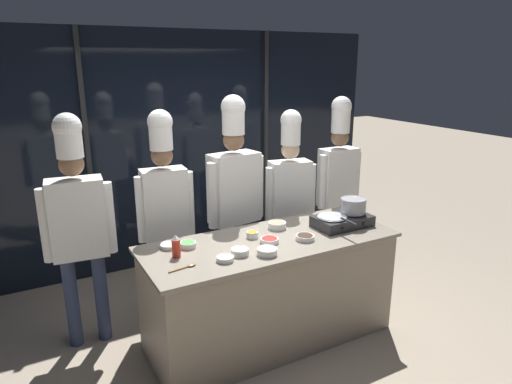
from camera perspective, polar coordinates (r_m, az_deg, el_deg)
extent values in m
plane|color=gray|center=(4.25, 1.71, -17.67)|extent=(24.00, 24.00, 0.00)
cube|color=black|center=(5.45, -9.00, 5.25)|extent=(5.09, 0.04, 2.70)
cube|color=#232326|center=(5.14, -20.20, 3.79)|extent=(0.05, 0.05, 2.70)
cube|color=#232326|center=(5.86, 1.18, 6.21)|extent=(0.05, 0.05, 2.70)
cube|color=gray|center=(4.02, 1.76, -12.34)|extent=(2.08, 0.79, 0.90)
cube|color=gray|center=(3.82, 1.82, -6.19)|extent=(2.15, 0.83, 0.03)
cube|color=#28282B|center=(4.17, 10.73, -3.58)|extent=(0.51, 0.30, 0.10)
cylinder|color=black|center=(4.08, 9.49, -3.16)|extent=(0.20, 0.20, 0.01)
cylinder|color=black|center=(3.98, 10.89, -4.56)|extent=(0.03, 0.01, 0.03)
cylinder|color=black|center=(4.22, 12.00, -2.62)|extent=(0.20, 0.20, 0.01)
cylinder|color=black|center=(4.13, 13.42, -3.95)|extent=(0.03, 0.01, 0.03)
cylinder|color=#ADAFB5|center=(4.08, 9.50, -3.02)|extent=(0.25, 0.25, 0.01)
cone|color=#ADAFB5|center=(4.07, 9.51, -2.83)|extent=(0.26, 0.26, 0.04)
cylinder|color=black|center=(3.91, 11.53, -3.64)|extent=(0.02, 0.20, 0.02)
cylinder|color=#93969B|center=(4.20, 12.06, -1.69)|extent=(0.23, 0.23, 0.13)
torus|color=#93969B|center=(4.18, 12.11, -0.84)|extent=(0.23, 0.23, 0.01)
torus|color=#93969B|center=(4.11, 10.77, -1.41)|extent=(0.01, 0.05, 0.05)
torus|color=#93969B|center=(4.27, 13.37, -0.90)|extent=(0.01, 0.05, 0.05)
cylinder|color=red|center=(3.52, -9.95, -6.93)|extent=(0.07, 0.07, 0.14)
cone|color=white|center=(3.49, -10.02, -5.58)|extent=(0.06, 0.06, 0.04)
cylinder|color=white|center=(3.75, 1.69, -6.08)|extent=(0.15, 0.15, 0.04)
torus|color=white|center=(3.74, 1.69, -5.83)|extent=(0.16, 0.16, 0.01)
cylinder|color=red|center=(3.74, 1.69, -5.94)|extent=(0.13, 0.13, 0.02)
cylinder|color=white|center=(3.84, -0.46, -5.36)|extent=(0.10, 0.10, 0.05)
torus|color=white|center=(3.84, -0.46, -5.01)|extent=(0.10, 0.10, 0.01)
cylinder|color=orange|center=(3.84, -0.46, -5.18)|extent=(0.08, 0.08, 0.03)
cylinder|color=white|center=(4.05, 2.66, -4.19)|extent=(0.16, 0.16, 0.05)
torus|color=white|center=(4.04, 2.67, -3.83)|extent=(0.16, 0.16, 0.01)
cylinder|color=#9E896B|center=(4.05, 2.66, -4.00)|extent=(0.13, 0.13, 0.03)
cylinder|color=white|center=(3.52, -2.03, -7.50)|extent=(0.14, 0.14, 0.05)
torus|color=white|center=(3.52, -2.03, -7.15)|extent=(0.14, 0.14, 0.01)
cylinder|color=#EAA893|center=(3.52, -2.03, -7.31)|extent=(0.11, 0.11, 0.03)
cylinder|color=white|center=(3.70, -8.50, -6.56)|extent=(0.13, 0.13, 0.04)
torus|color=white|center=(3.69, -8.51, -6.26)|extent=(0.13, 0.13, 0.01)
cylinder|color=#4C9E47|center=(3.69, -8.51, -6.39)|extent=(0.11, 0.11, 0.02)
cylinder|color=white|center=(3.43, -3.88, -8.35)|extent=(0.13, 0.13, 0.03)
torus|color=white|center=(3.42, -3.88, -8.10)|extent=(0.13, 0.13, 0.01)
cylinder|color=beige|center=(3.43, -3.88, -8.21)|extent=(0.11, 0.11, 0.02)
cylinder|color=white|center=(3.82, 6.15, -5.70)|extent=(0.16, 0.16, 0.04)
torus|color=white|center=(3.82, 6.16, -5.44)|extent=(0.16, 0.16, 0.01)
cylinder|color=#382319|center=(3.82, 6.15, -5.55)|extent=(0.13, 0.13, 0.02)
cylinder|color=white|center=(3.71, -10.81, -6.64)|extent=(0.14, 0.14, 0.03)
torus|color=white|center=(3.71, -10.83, -6.43)|extent=(0.15, 0.15, 0.01)
cylinder|color=silver|center=(3.71, -10.82, -6.52)|extent=(0.12, 0.12, 0.02)
cylinder|color=white|center=(3.52, 1.40, -7.47)|extent=(0.16, 0.16, 0.05)
torus|color=white|center=(3.51, 1.40, -7.10)|extent=(0.16, 0.16, 0.01)
cylinder|color=silver|center=(3.52, 1.40, -7.28)|extent=(0.13, 0.13, 0.03)
cube|color=olive|center=(3.33, -9.73, -9.54)|extent=(0.15, 0.04, 0.01)
ellipsoid|color=olive|center=(3.38, -8.07, -9.02)|extent=(0.08, 0.05, 0.02)
cylinder|color=#2D3856|center=(4.25, -18.74, -12.26)|extent=(0.11, 0.11, 0.81)
cylinder|color=#2D3856|center=(4.25, -22.00, -12.62)|extent=(0.11, 0.11, 0.81)
cube|color=white|center=(3.96, -21.40, -3.08)|extent=(0.45, 0.27, 0.65)
cylinder|color=white|center=(3.94, -17.86, -3.08)|extent=(0.09, 0.09, 0.60)
cylinder|color=white|center=(3.94, -24.86, -3.85)|extent=(0.09, 0.09, 0.60)
sphere|color=brown|center=(3.85, -22.09, 3.23)|extent=(0.19, 0.19, 0.19)
cylinder|color=white|center=(3.82, -22.36, 5.75)|extent=(0.20, 0.20, 0.24)
sphere|color=white|center=(3.80, -22.56, 7.52)|extent=(0.22, 0.22, 0.22)
cylinder|color=#232326|center=(4.47, -9.44, -10.16)|extent=(0.10, 0.10, 0.80)
cylinder|color=#232326|center=(4.43, -12.20, -10.61)|extent=(0.10, 0.10, 0.80)
cube|color=white|center=(4.18, -11.33, -1.48)|extent=(0.41, 0.23, 0.65)
cylinder|color=white|center=(4.21, -8.29, -1.40)|extent=(0.08, 0.08, 0.60)
cylinder|color=white|center=(4.11, -14.21, -2.17)|extent=(0.08, 0.08, 0.60)
sphere|color=brown|center=(4.07, -11.68, 4.47)|extent=(0.19, 0.19, 0.19)
cylinder|color=white|center=(4.03, -11.82, 6.87)|extent=(0.20, 0.20, 0.24)
sphere|color=white|center=(4.02, -11.92, 8.57)|extent=(0.22, 0.22, 0.22)
cylinder|color=#2D3856|center=(4.73, -1.29, -8.14)|extent=(0.12, 0.12, 0.84)
cylinder|color=#2D3856|center=(4.59, -3.97, -8.94)|extent=(0.12, 0.12, 0.84)
cube|color=white|center=(4.39, -2.74, 0.50)|extent=(0.51, 0.31, 0.68)
cylinder|color=white|center=(4.52, 0.32, 0.70)|extent=(0.10, 0.10, 0.63)
cylinder|color=white|center=(4.23, -5.41, -0.48)|extent=(0.10, 0.10, 0.63)
sphere|color=brown|center=(4.29, -2.82, 6.48)|extent=(0.20, 0.20, 0.20)
cylinder|color=white|center=(4.26, -2.85, 8.88)|extent=(0.21, 0.21, 0.25)
sphere|color=white|center=(4.25, -2.88, 10.56)|extent=(0.23, 0.23, 0.23)
cylinder|color=#2D3856|center=(4.94, 5.26, -7.51)|extent=(0.11, 0.11, 0.77)
cylinder|color=#2D3856|center=(4.86, 2.80, -7.89)|extent=(0.11, 0.11, 0.77)
cube|color=white|center=(4.66, 4.21, 0.14)|extent=(0.44, 0.28, 0.62)
cylinder|color=white|center=(4.73, 6.93, 0.10)|extent=(0.08, 0.08, 0.57)
cylinder|color=white|center=(4.55, 1.70, -0.44)|extent=(0.08, 0.08, 0.57)
sphere|color=beige|center=(4.56, 4.32, 5.28)|extent=(0.18, 0.18, 0.18)
cylinder|color=white|center=(4.53, 4.37, 7.42)|extent=(0.19, 0.19, 0.24)
sphere|color=white|center=(4.52, 4.40, 8.95)|extent=(0.21, 0.21, 0.21)
cylinder|color=#232326|center=(5.40, 10.76, -5.48)|extent=(0.11, 0.11, 0.80)
cylinder|color=#232326|center=(5.26, 8.82, -5.96)|extent=(0.11, 0.11, 0.80)
cube|color=white|center=(5.11, 10.19, 1.82)|extent=(0.41, 0.22, 0.65)
cylinder|color=white|center=(5.23, 12.39, 1.86)|extent=(0.08, 0.08, 0.59)
cylinder|color=white|center=(4.94, 8.32, 1.24)|extent=(0.08, 0.08, 0.59)
sphere|color=brown|center=(5.02, 10.44, 6.71)|extent=(0.19, 0.19, 0.19)
cylinder|color=white|center=(4.99, 10.56, 8.88)|extent=(0.20, 0.20, 0.28)
sphere|color=white|center=(4.97, 10.64, 10.47)|extent=(0.22, 0.22, 0.22)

